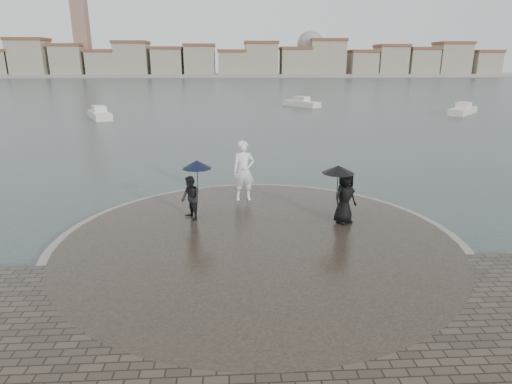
{
  "coord_description": "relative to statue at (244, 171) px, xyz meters",
  "views": [
    {
      "loc": [
        -0.79,
        -8.59,
        5.53
      ],
      "look_at": [
        0.0,
        4.8,
        1.45
      ],
      "focal_mm": 30.0,
      "sensor_mm": 36.0,
      "label": 1
    }
  ],
  "objects": [
    {
      "name": "visitor_right",
      "position": [
        3.2,
        -2.67,
        -0.03
      ],
      "size": [
        1.31,
        1.11,
        1.95
      ],
      "color": "black",
      "rests_on": "quay_tip"
    },
    {
      "name": "far_skyline",
      "position": [
        -5.97,
        153.32,
        4.09
      ],
      "size": [
        260.0,
        20.0,
        37.0
      ],
      "color": "gray",
      "rests_on": "ground"
    },
    {
      "name": "visitor_left",
      "position": [
        -1.79,
        -2.04,
        -0.05
      ],
      "size": [
        1.19,
        1.06,
        2.04
      ],
      "color": "black",
      "rests_on": "quay_tip"
    },
    {
      "name": "statue",
      "position": [
        0.0,
        0.0,
        0.0
      ],
      "size": [
        0.9,
        0.63,
        2.32
      ],
      "primitive_type": "imported",
      "rotation": [
        0.0,
        0.0,
        0.09
      ],
      "color": "white",
      "rests_on": "quay_tip"
    },
    {
      "name": "ground",
      "position": [
        0.32,
        -7.39,
        -1.52
      ],
      "size": [
        400.0,
        400.0,
        0.0
      ],
      "primitive_type": "plane",
      "color": "#2B3835",
      "rests_on": "ground"
    },
    {
      "name": "quay_tip",
      "position": [
        0.32,
        -3.89,
        -1.34
      ],
      "size": [
        11.9,
        11.9,
        0.36
      ],
      "primitive_type": "cylinder",
      "color": "#2D261E",
      "rests_on": "ground"
    },
    {
      "name": "boats",
      "position": [
        6.73,
        33.13,
        -1.14
      ],
      "size": [
        43.44,
        16.76,
        1.5
      ],
      "color": "silver",
      "rests_on": "ground"
    },
    {
      "name": "kerb_ring",
      "position": [
        0.32,
        -3.89,
        -1.36
      ],
      "size": [
        12.5,
        12.5,
        0.32
      ],
      "primitive_type": "cylinder",
      "color": "gray",
      "rests_on": "ground"
    }
  ]
}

